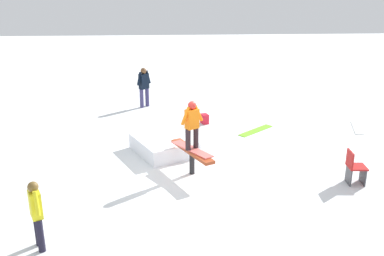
{
  "coord_description": "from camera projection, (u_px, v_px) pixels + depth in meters",
  "views": [
    {
      "loc": [
        10.33,
        -0.61,
        4.89
      ],
      "look_at": [
        0.0,
        0.0,
        1.28
      ],
      "focal_mm": 40.0,
      "sensor_mm": 36.0,
      "label": 1
    }
  ],
  "objects": [
    {
      "name": "ground_plane",
      "position": [
        192.0,
        173.0,
        11.38
      ],
      "size": [
        60.0,
        60.0,
        0.0
      ],
      "primitive_type": "plane",
      "color": "white"
    },
    {
      "name": "rail_feature",
      "position": [
        192.0,
        154.0,
        11.19
      ],
      "size": [
        1.77,
        1.06,
        0.68
      ],
      "rotation": [
        0.0,
        0.0,
        0.46
      ],
      "color": "black",
      "rests_on": "ground"
    },
    {
      "name": "snow_kicker_ramp",
      "position": [
        164.0,
        145.0,
        12.69
      ],
      "size": [
        2.28,
        2.14,
        0.46
      ],
      "primitive_type": "cube",
      "rotation": [
        0.0,
        0.0,
        0.46
      ],
      "color": "white",
      "rests_on": "ground"
    },
    {
      "name": "main_rider_on_rail",
      "position": [
        192.0,
        127.0,
        10.95
      ],
      "size": [
        1.36,
        1.05,
        1.31
      ],
      "rotation": [
        0.0,
        0.0,
        0.6
      ],
      "color": "#F26962",
      "rests_on": "rail_feature"
    },
    {
      "name": "bystander_black",
      "position": [
        144.0,
        85.0,
        17.05
      ],
      "size": [
        0.54,
        0.58,
        1.6
      ],
      "rotation": [
        0.0,
        0.0,
        2.31
      ],
      "color": "#3B3667",
      "rests_on": "ground"
    },
    {
      "name": "bystander_yellow",
      "position": [
        36.0,
        212.0,
        7.98
      ],
      "size": [
        0.55,
        0.32,
        1.4
      ],
      "rotation": [
        0.0,
        0.0,
        0.46
      ],
      "color": "black",
      "rests_on": "ground"
    },
    {
      "name": "loose_snowboard_lime",
      "position": [
        256.0,
        131.0,
        14.57
      ],
      "size": [
        1.23,
        1.35,
        0.02
      ],
      "primitive_type": "cube",
      "rotation": [
        0.0,
        0.0,
        2.29
      ],
      "color": "#84E12D",
      "rests_on": "ground"
    },
    {
      "name": "loose_snowboard_white",
      "position": [
        357.0,
        128.0,
        14.83
      ],
      "size": [
        1.39,
        0.66,
        0.02
      ],
      "primitive_type": "cube",
      "rotation": [
        0.0,
        0.0,
        6.0
      ],
      "color": "white",
      "rests_on": "ground"
    },
    {
      "name": "folding_chair",
      "position": [
        355.0,
        168.0,
        10.69
      ],
      "size": [
        0.47,
        0.47,
        0.88
      ],
      "rotation": [
        0.0,
        0.0,
        3.08
      ],
      "color": "#3F3F44",
      "rests_on": "ground"
    },
    {
      "name": "backpack_on_snow",
      "position": [
        205.0,
        119.0,
        15.29
      ],
      "size": [
        0.36,
        0.31,
        0.34
      ],
      "primitive_type": "cube",
      "rotation": [
        0.0,
        0.0,
        3.48
      ],
      "color": "red",
      "rests_on": "ground"
    }
  ]
}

